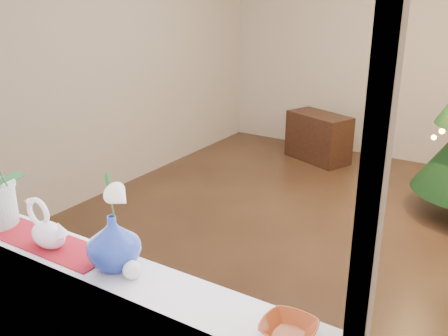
# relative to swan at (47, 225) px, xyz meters

# --- Properties ---
(ground) EXTENTS (5.00, 5.00, 0.00)m
(ground) POSITION_rel_swan_xyz_m (0.33, 2.39, -1.03)
(ground) COLOR #342015
(ground) RESTS_ON ground
(wall_back) EXTENTS (4.50, 0.10, 2.70)m
(wall_back) POSITION_rel_swan_xyz_m (0.33, 4.89, 0.32)
(wall_back) COLOR beige
(wall_back) RESTS_ON ground
(wall_front) EXTENTS (4.50, 0.10, 2.70)m
(wall_front) POSITION_rel_swan_xyz_m (0.33, -0.11, 0.32)
(wall_front) COLOR beige
(wall_front) RESTS_ON ground
(wall_left) EXTENTS (0.10, 5.00, 2.70)m
(wall_left) POSITION_rel_swan_xyz_m (-1.92, 2.39, 0.32)
(wall_left) COLOR beige
(wall_left) RESTS_ON ground
(windowsill) EXTENTS (2.20, 0.26, 0.04)m
(windowsill) POSITION_rel_swan_xyz_m (0.33, 0.02, -0.13)
(windowsill) COLOR white
(windowsill) RESTS_ON window_apron
(window_frame) EXTENTS (2.22, 0.06, 1.60)m
(window_frame) POSITION_rel_swan_xyz_m (0.33, -0.08, 0.67)
(window_frame) COLOR white
(window_frame) RESTS_ON windowsill
(runner) EXTENTS (0.70, 0.20, 0.01)m
(runner) POSITION_rel_swan_xyz_m (-0.05, 0.02, -0.10)
(runner) COLOR maroon
(runner) RESTS_ON windowsill
(swan) EXTENTS (0.27, 0.16, 0.21)m
(swan) POSITION_rel_swan_xyz_m (0.00, 0.00, 0.00)
(swan) COLOR white
(swan) RESTS_ON windowsill
(blue_vase) EXTENTS (0.29, 0.29, 0.27)m
(blue_vase) POSITION_rel_swan_xyz_m (0.37, 0.03, 0.03)
(blue_vase) COLOR navy
(blue_vase) RESTS_ON windowsill
(lily) EXTENTS (0.15, 0.08, 0.20)m
(lily) POSITION_rel_swan_xyz_m (0.37, 0.03, 0.26)
(lily) COLOR white
(lily) RESTS_ON blue_vase
(paperweight) EXTENTS (0.08, 0.08, 0.08)m
(paperweight) POSITION_rel_swan_xyz_m (0.49, 0.00, -0.07)
(paperweight) COLOR white
(paperweight) RESTS_ON windowsill
(amber_dish) EXTENTS (0.16, 0.16, 0.04)m
(amber_dish) POSITION_rel_swan_xyz_m (1.16, 0.02, -0.09)
(amber_dish) COLOR #8F3613
(amber_dish) RESTS_ON windowsill
(side_table) EXTENTS (0.86, 0.65, 0.58)m
(side_table) POSITION_rel_swan_xyz_m (-0.45, 4.32, -0.74)
(side_table) COLOR black
(side_table) RESTS_ON ground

